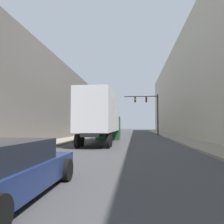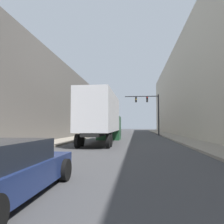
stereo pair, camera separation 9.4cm
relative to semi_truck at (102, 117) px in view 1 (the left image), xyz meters
The scene contains 7 objects.
sidewalk_right 12.10m from the semi_truck, 47.15° to the left, with size 2.51×80.00×0.15m.
sidewalk_left 9.89m from the semi_truck, 115.19° to the left, with size 2.51×80.00×0.15m.
building_right 15.88m from the semi_truck, 35.23° to the left, with size 6.00×80.00×14.48m.
building_left 12.27m from the semi_truck, 133.78° to the left, with size 6.00×80.00×9.06m.
semi_truck is the anchor object (origin of this frame).
sedan_car 15.32m from the semi_truck, 89.70° to the right, with size 2.02×4.59×1.28m.
traffic_signal_gantry 16.96m from the semi_truck, 71.07° to the left, with size 5.52×0.35×6.63m.
Camera 1 is at (0.97, 1.45, 1.62)m, focal length 35.00 mm.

